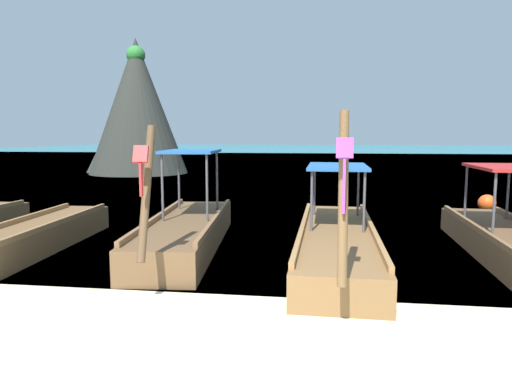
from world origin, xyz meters
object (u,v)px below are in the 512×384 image
at_px(longtail_boat_turquoise_ribbon, 31,238).
at_px(mooring_buoy_near, 487,203).
at_px(longtail_boat_red_ribbon, 187,231).
at_px(longtail_boat_violet_ribbon, 337,240).
at_px(karst_rock, 135,109).

xyz_separation_m(longtail_boat_turquoise_ribbon, mooring_buoy_near, (10.83, 6.62, -0.02)).
bearing_deg(longtail_boat_turquoise_ribbon, longtail_boat_red_ribbon, 15.94).
relative_size(longtail_boat_turquoise_ribbon, mooring_buoy_near, 11.12).
height_order(longtail_boat_violet_ribbon, karst_rock, karst_rock).
height_order(longtail_boat_red_ribbon, longtail_boat_violet_ribbon, longtail_boat_violet_ribbon).
xyz_separation_m(longtail_boat_turquoise_ribbon, karst_rock, (-5.75, 19.60, 3.67)).
height_order(longtail_boat_turquoise_ribbon, longtail_boat_violet_ribbon, longtail_boat_violet_ribbon).
bearing_deg(longtail_boat_violet_ribbon, mooring_buoy_near, 52.09).
height_order(longtail_boat_turquoise_ribbon, longtail_boat_red_ribbon, longtail_boat_turquoise_ribbon).
height_order(longtail_boat_red_ribbon, mooring_buoy_near, longtail_boat_red_ribbon).
bearing_deg(longtail_boat_turquoise_ribbon, karst_rock, 106.35).
bearing_deg(longtail_boat_turquoise_ribbon, mooring_buoy_near, 31.45).
xyz_separation_m(karst_rock, mooring_buoy_near, (16.58, -12.98, -3.70)).
distance_m(longtail_boat_red_ribbon, karst_rock, 20.99).
xyz_separation_m(longtail_boat_red_ribbon, mooring_buoy_near, (7.86, 5.78, -0.09)).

